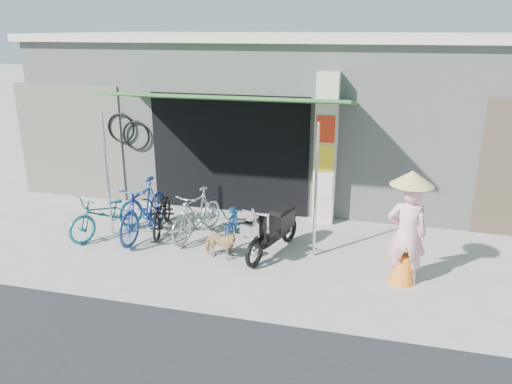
% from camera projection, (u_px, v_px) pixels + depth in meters
% --- Properties ---
extents(ground, '(80.00, 80.00, 0.00)m').
position_uv_depth(ground, '(253.00, 269.00, 8.24)').
color(ground, '#A6A196').
rests_on(ground, ground).
extents(bicycle_shop, '(12.30, 5.30, 3.66)m').
position_uv_depth(bicycle_shop, '(305.00, 110.00, 12.35)').
color(bicycle_shop, '#979B94').
rests_on(bicycle_shop, ground).
extents(shop_pillar, '(0.42, 0.44, 3.00)m').
position_uv_depth(shop_pillar, '(326.00, 150.00, 9.82)').
color(shop_pillar, beige).
rests_on(shop_pillar, ground).
extents(awning, '(4.60, 1.88, 2.72)m').
position_uv_depth(awning, '(227.00, 101.00, 9.16)').
color(awning, '#2C5A28').
rests_on(awning, ground).
extents(neighbour_left, '(2.60, 0.06, 2.60)m').
position_uv_depth(neighbour_left, '(70.00, 142.00, 11.40)').
color(neighbour_left, '#6B665B').
rests_on(neighbour_left, ground).
extents(bike_teal, '(1.21, 1.73, 0.86)m').
position_uv_depth(bike_teal, '(107.00, 214.00, 9.45)').
color(bike_teal, '#1B6E7D').
rests_on(bike_teal, ground).
extents(bike_blue, '(0.57, 1.82, 1.08)m').
position_uv_depth(bike_blue, '(144.00, 209.00, 9.37)').
color(bike_blue, navy).
rests_on(bike_blue, ground).
extents(bike_black, '(0.90, 1.64, 0.82)m').
position_uv_depth(bike_black, '(162.00, 212.00, 9.63)').
color(bike_black, black).
rests_on(bike_black, ground).
extents(bike_silver, '(0.81, 1.63, 0.94)m').
position_uv_depth(bike_silver, '(197.00, 214.00, 9.34)').
color(bike_silver, silver).
rests_on(bike_silver, ground).
extents(bike_navy, '(0.80, 1.58, 0.79)m').
position_uv_depth(bike_navy, '(232.00, 222.00, 9.14)').
color(bike_navy, navy).
rests_on(bike_navy, ground).
extents(street_dog, '(0.70, 0.41, 0.56)m').
position_uv_depth(street_dog, '(220.00, 244.00, 8.50)').
color(street_dog, '#986C50').
rests_on(street_dog, ground).
extents(moped, '(0.71, 1.66, 0.97)m').
position_uv_depth(moped, '(274.00, 230.00, 8.69)').
color(moped, black).
rests_on(moped, ground).
extents(nun, '(0.64, 0.64, 1.82)m').
position_uv_depth(nun, '(407.00, 229.00, 7.52)').
color(nun, '#FBA9B4').
rests_on(nun, ground).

